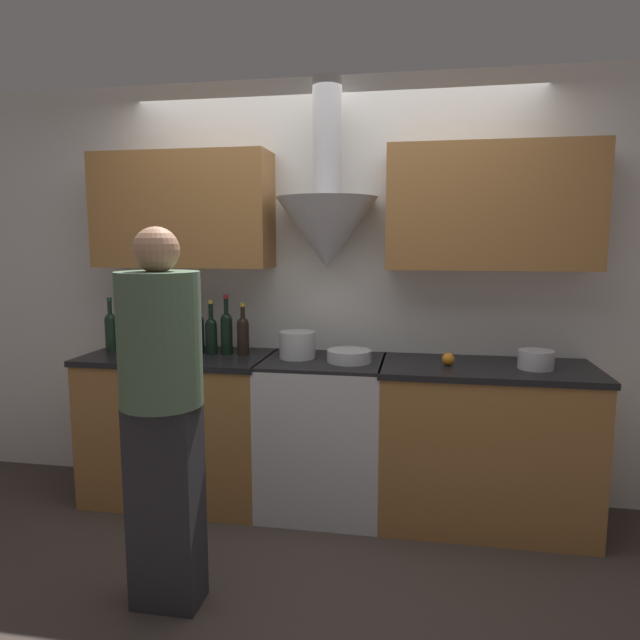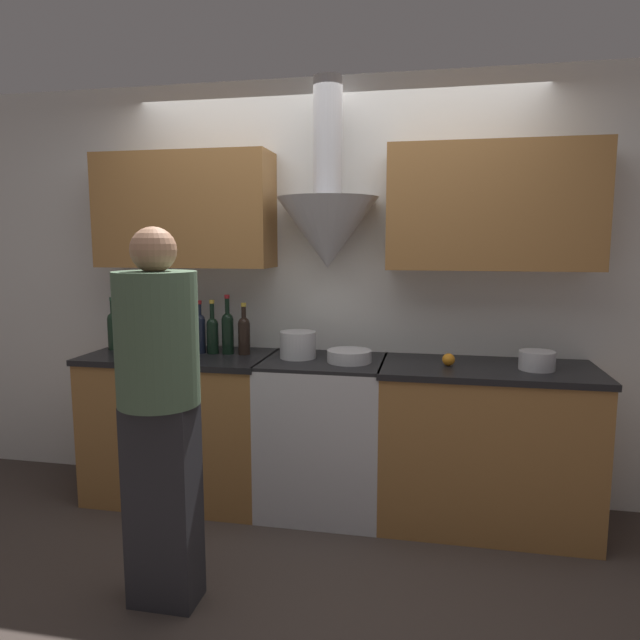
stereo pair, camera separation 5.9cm
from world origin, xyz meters
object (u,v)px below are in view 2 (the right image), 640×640
wine_bottle_5 (183,329)px  person_foreground_left (159,403)px  wine_bottle_8 (228,330)px  orange_fruit (449,360)px  wine_bottle_6 (200,331)px  wine_bottle_7 (213,333)px  wine_bottle_4 (170,329)px  saucepan (537,360)px  wine_bottle_9 (244,333)px  stock_pot (298,345)px  wine_bottle_2 (140,331)px  mixing_bowl (349,356)px  wine_bottle_3 (155,328)px  wine_bottle_1 (126,328)px  stove_range (323,434)px  wine_bottle_0 (113,329)px

wine_bottle_5 → person_foreground_left: bearing=-70.6°
wine_bottle_8 → orange_fruit: size_ratio=5.23×
wine_bottle_6 → wine_bottle_7: bearing=-1.1°
wine_bottle_4 → saucepan: 2.19m
wine_bottle_9 → wine_bottle_5: bearing=179.9°
stock_pot → saucepan: 1.35m
wine_bottle_2 → orange_fruit: bearing=-2.7°
wine_bottle_6 → wine_bottle_9: 0.29m
mixing_bowl → orange_fruit: 0.56m
wine_bottle_7 → orange_fruit: size_ratio=4.76×
wine_bottle_5 → person_foreground_left: size_ratio=0.21×
wine_bottle_2 → stock_pot: (1.05, -0.04, -0.05)m
wine_bottle_4 → person_foreground_left: 1.21m
wine_bottle_8 → person_foreground_left: size_ratio=0.22×
wine_bottle_3 → wine_bottle_4: 0.10m
wine_bottle_6 → wine_bottle_9: wine_bottle_6 is taller
wine_bottle_7 → saucepan: wine_bottle_7 is taller
saucepan → wine_bottle_9: bearing=176.8°
orange_fruit → wine_bottle_3: bearing=177.0°
wine_bottle_3 → wine_bottle_5: 0.20m
wine_bottle_1 → wine_bottle_2: 0.09m
stove_range → wine_bottle_1: bearing=177.3°
wine_bottle_6 → saucepan: bearing=-2.6°
wine_bottle_3 → wine_bottle_8: 0.49m
saucepan → wine_bottle_3: bearing=177.4°
wine_bottle_3 → mixing_bowl: (1.26, -0.11, -0.11)m
wine_bottle_6 → stock_pot: 0.64m
stove_range → wine_bottle_0: (-1.39, 0.06, 0.59)m
wine_bottle_7 → wine_bottle_9: (0.20, 0.01, 0.00)m
orange_fruit → person_foreground_left: size_ratio=0.04×
wine_bottle_5 → stock_pot: 0.75m
wine_bottle_0 → saucepan: 2.58m
wine_bottle_3 → wine_bottle_6: wine_bottle_3 is taller
wine_bottle_8 → stock_pot: 0.46m
wine_bottle_7 → wine_bottle_1: bearing=179.2°
wine_bottle_0 → orange_fruit: size_ratio=4.81×
wine_bottle_1 → wine_bottle_3: 0.20m
wine_bottle_3 → wine_bottle_0: bearing=-177.2°
wine_bottle_0 → mixing_bowl: (1.55, -0.09, -0.10)m
wine_bottle_5 → person_foreground_left: 1.17m
orange_fruit → saucepan: size_ratio=0.37×
wine_bottle_2 → wine_bottle_4: wine_bottle_4 is taller
wine_bottle_2 → stock_pot: wine_bottle_2 is taller
wine_bottle_7 → saucepan: (1.90, -0.09, -0.08)m
wine_bottle_7 → mixing_bowl: 0.88m
mixing_bowl → person_foreground_left: person_foreground_left is taller
stock_pot → mixing_bowl: stock_pot is taller
wine_bottle_0 → wine_bottle_9: size_ratio=1.06×
wine_bottle_1 → wine_bottle_0: bearing=-175.4°
wine_bottle_9 → person_foreground_left: 1.10m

